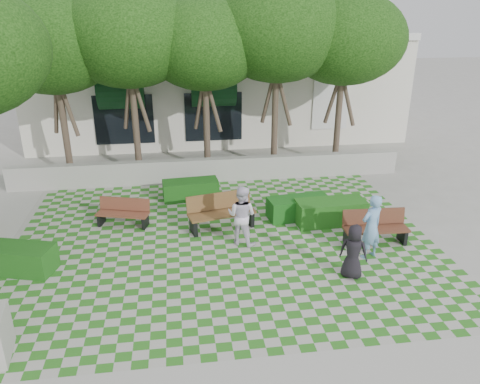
{
  "coord_description": "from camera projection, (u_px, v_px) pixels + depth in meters",
  "views": [
    {
      "loc": [
        -1.24,
        -10.85,
        6.5
      ],
      "look_at": [
        0.5,
        1.5,
        1.4
      ],
      "focal_mm": 35.0,
      "sensor_mm": 36.0,
      "label": 1
    }
  ],
  "objects": [
    {
      "name": "building",
      "position": [
        215.0,
        83.0,
        24.63
      ],
      "size": [
        18.0,
        8.92,
        5.15
      ],
      "color": "silver",
      "rests_on": "ground"
    },
    {
      "name": "tree_row",
      "position": [
        153.0,
        43.0,
        15.82
      ],
      "size": [
        17.7,
        13.4,
        7.41
      ],
      "color": "#47382B",
      "rests_on": "ground"
    },
    {
      "name": "hedge_west",
      "position": [
        15.0,
        258.0,
        12.04
      ],
      "size": [
        2.17,
        1.34,
        0.71
      ],
      "primitive_type": "cube",
      "rotation": [
        0.0,
        0.0,
        -0.28
      ],
      "color": "#164913",
      "rests_on": "ground"
    },
    {
      "name": "lawn",
      "position": [
        225.0,
        244.0,
        13.48
      ],
      "size": [
        12.0,
        12.0,
        0.0
      ],
      "primitive_type": "plane",
      "color": "#2B721E",
      "rests_on": "ground"
    },
    {
      "name": "person_dark",
      "position": [
        353.0,
        252.0,
        11.64
      ],
      "size": [
        0.84,
        0.76,
        1.44
      ],
      "primitive_type": "imported",
      "rotation": [
        0.0,
        0.0,
        2.58
      ],
      "color": "black",
      "rests_on": "ground"
    },
    {
      "name": "hedge_east",
      "position": [
        330.0,
        212.0,
        14.64
      ],
      "size": [
        2.2,
        0.96,
        0.76
      ],
      "primitive_type": "cube",
      "rotation": [
        0.0,
        0.0,
        0.05
      ],
      "color": "#195115",
      "rests_on": "ground"
    },
    {
      "name": "person_white",
      "position": [
        242.0,
        215.0,
        13.22
      ],
      "size": [
        1.08,
        1.01,
        1.76
      ],
      "primitive_type": "imported",
      "rotation": [
        0.0,
        0.0,
        2.6
      ],
      "color": "white",
      "rests_on": "ground"
    },
    {
      "name": "hedge_midleft",
      "position": [
        191.0,
        190.0,
        16.49
      ],
      "size": [
        1.98,
        0.93,
        0.67
      ],
      "primitive_type": "cube",
      "rotation": [
        0.0,
        0.0,
        0.08
      ],
      "color": "#154813",
      "rests_on": "ground"
    },
    {
      "name": "person_blue",
      "position": [
        371.0,
        227.0,
        12.48
      ],
      "size": [
        0.78,
        0.66,
        1.83
      ],
      "primitive_type": "imported",
      "rotation": [
        0.0,
        0.0,
        3.54
      ],
      "color": "#77A7D8",
      "rests_on": "ground"
    },
    {
      "name": "bench_mid",
      "position": [
        221.0,
        212.0,
        14.29
      ],
      "size": [
        2.14,
        1.12,
        1.07
      ],
      "rotation": [
        0.0,
        0.0,
        0.23
      ],
      "color": "brown",
      "rests_on": "ground"
    },
    {
      "name": "bench_west",
      "position": [
        123.0,
        213.0,
        14.5
      ],
      "size": [
        1.7,
        0.96,
        0.85
      ],
      "rotation": [
        0.0,
        0.0,
        -0.28
      ],
      "color": "brown",
      "rests_on": "ground"
    },
    {
      "name": "bench_east",
      "position": [
        375.0,
        228.0,
        13.43
      ],
      "size": [
        1.86,
        0.68,
        0.97
      ],
      "rotation": [
        0.0,
        0.0,
        -0.04
      ],
      "color": "#502A1B",
      "rests_on": "ground"
    },
    {
      "name": "retaining_wall",
      "position": [
        210.0,
        170.0,
        18.07
      ],
      "size": [
        15.0,
        0.36,
        0.9
      ],
      "primitive_type": "cube",
      "color": "#9E9B93",
      "rests_on": "ground"
    },
    {
      "name": "ground",
      "position": [
        229.0,
        262.0,
        12.56
      ],
      "size": [
        90.0,
        90.0,
        0.0
      ],
      "primitive_type": "plane",
      "color": "gray",
      "rests_on": "ground"
    },
    {
      "name": "hedge_midright",
      "position": [
        298.0,
        208.0,
        15.03
      ],
      "size": [
        2.04,
        1.02,
        0.69
      ],
      "primitive_type": "cube",
      "rotation": [
        0.0,
        0.0,
        0.12
      ],
      "color": "#134A15",
      "rests_on": "ground"
    }
  ]
}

